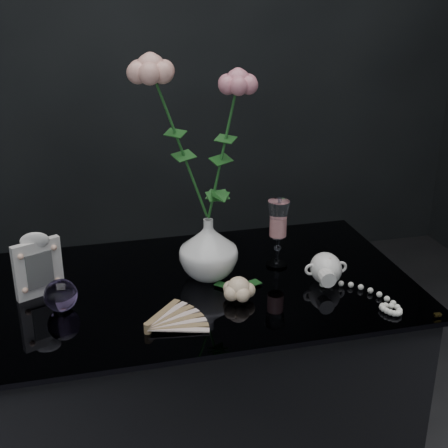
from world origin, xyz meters
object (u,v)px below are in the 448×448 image
object	(u,v)px
vase	(208,248)
wine_glass	(278,234)
picture_frame	(37,264)
paperweight	(61,295)
loose_rose	(239,289)
pearl_jar	(326,267)

from	to	relation	value
vase	wine_glass	distance (m)	0.18
picture_frame	paperweight	xyz separation A→B (m)	(0.05, -0.08, -0.04)
picture_frame	loose_rose	size ratio (longest dim) A/B	0.95
vase	pearl_jar	xyz separation A→B (m)	(0.26, -0.09, -0.04)
loose_rose	pearl_jar	xyz separation A→B (m)	(0.22, 0.03, 0.01)
paperweight	loose_rose	xyz separation A→B (m)	(0.38, -0.05, -0.01)
loose_rose	pearl_jar	distance (m)	0.22
paperweight	pearl_jar	distance (m)	0.60
picture_frame	loose_rose	xyz separation A→B (m)	(0.43, -0.13, -0.05)
wine_glass	picture_frame	size ratio (longest dim) A/B	1.11
wine_glass	vase	bearing A→B (deg)	-174.83
vase	paperweight	xyz separation A→B (m)	(-0.34, -0.08, -0.04)
vase	pearl_jar	size ratio (longest dim) A/B	0.55
picture_frame	pearl_jar	distance (m)	0.65
vase	loose_rose	bearing A→B (deg)	-73.25
picture_frame	loose_rose	distance (m)	0.45
pearl_jar	picture_frame	bearing A→B (deg)	175.91
wine_glass	picture_frame	bearing A→B (deg)	-178.57
picture_frame	paperweight	size ratio (longest dim) A/B	2.14
wine_glass	picture_frame	distance (m)	0.56
picture_frame	vase	bearing A→B (deg)	-24.74
vase	paperweight	distance (m)	0.35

